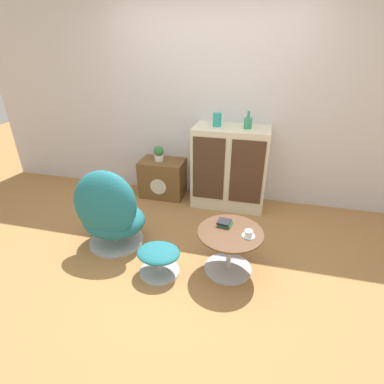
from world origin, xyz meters
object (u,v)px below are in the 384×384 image
(ottoman, at_px, (159,257))
(coffee_table, at_px, (229,247))
(egg_chair, at_px, (110,213))
(vase_inner_left, at_px, (248,122))
(teacup, at_px, (249,234))
(book_stack, at_px, (225,223))
(tv_console, at_px, (163,178))
(sideboard, at_px, (230,168))
(potted_plant, at_px, (159,153))
(vase_leftmost, at_px, (217,120))

(ottoman, xyz_separation_m, coffee_table, (0.64, 0.20, 0.08))
(egg_chair, height_order, vase_inner_left, vase_inner_left)
(teacup, distance_m, book_stack, 0.27)
(tv_console, bearing_deg, ottoman, -72.64)
(sideboard, relative_size, egg_chair, 1.16)
(teacup, bearing_deg, vase_inner_left, 97.09)
(book_stack, bearing_deg, potted_plant, 131.37)
(teacup, bearing_deg, coffee_table, 169.85)
(book_stack, bearing_deg, ottoman, -152.22)
(tv_console, relative_size, teacup, 5.07)
(tv_console, height_order, ottoman, tv_console)
(egg_chair, bearing_deg, vase_inner_left, 43.97)
(egg_chair, distance_m, teacup, 1.43)
(vase_inner_left, bearing_deg, tv_console, 178.26)
(sideboard, bearing_deg, coffee_table, -81.90)
(tv_console, relative_size, egg_chair, 0.66)
(coffee_table, height_order, book_stack, book_stack)
(ottoman, distance_m, coffee_table, 0.67)
(ottoman, bearing_deg, egg_chair, 155.56)
(tv_console, distance_m, teacup, 1.88)
(teacup, relative_size, book_stack, 0.82)
(egg_chair, relative_size, coffee_table, 1.50)
(vase_leftmost, bearing_deg, egg_chair, -126.23)
(sideboard, bearing_deg, ottoman, -106.85)
(ottoman, bearing_deg, teacup, 12.00)
(egg_chair, relative_size, vase_inner_left, 4.44)
(tv_console, bearing_deg, potted_plant, 178.83)
(coffee_table, distance_m, vase_leftmost, 1.61)
(tv_console, height_order, potted_plant, potted_plant)
(ottoman, bearing_deg, potted_plant, 108.69)
(vase_leftmost, relative_size, teacup, 1.39)
(teacup, bearing_deg, egg_chair, 175.46)
(book_stack, bearing_deg, coffee_table, -55.34)
(vase_leftmost, relative_size, book_stack, 1.14)
(sideboard, xyz_separation_m, book_stack, (0.12, -1.20, -0.06))
(sideboard, xyz_separation_m, vase_inner_left, (0.18, 0.00, 0.60))
(coffee_table, relative_size, teacup, 5.11)
(sideboard, bearing_deg, book_stack, -84.49)
(ottoman, xyz_separation_m, vase_inner_left, (0.64, 1.50, 0.94))
(potted_plant, bearing_deg, ottoman, -71.31)
(sideboard, relative_size, coffee_table, 1.74)
(vase_leftmost, xyz_separation_m, vase_inner_left, (0.37, -0.00, -0.01))
(tv_console, bearing_deg, vase_inner_left, -1.74)
(coffee_table, bearing_deg, teacup, -10.15)
(sideboard, xyz_separation_m, teacup, (0.35, -1.33, -0.06))
(tv_console, distance_m, egg_chair, 1.27)
(tv_console, bearing_deg, egg_chair, -96.61)
(sideboard, height_order, vase_inner_left, vase_inner_left)
(egg_chair, bearing_deg, ottoman, -24.44)
(egg_chair, distance_m, potted_plant, 1.27)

